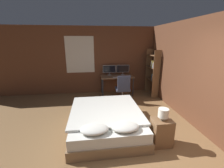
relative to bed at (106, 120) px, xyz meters
The scene contains 13 objects.
ground_plane 1.39m from the bed, 67.27° to the right, with size 20.00×20.00×0.00m, color brown.
wall_back 3.13m from the bed, 80.01° to the left, with size 12.00×0.08×2.70m.
wall_side_right 2.55m from the bed, ahead, with size 0.06×12.00×2.70m.
bed is the anchor object (origin of this frame).
nightstand 1.33m from the bed, 34.20° to the right, with size 0.40×0.35×0.59m.
bedside_lamp 1.41m from the bed, 34.20° to the right, with size 0.21×0.21×0.25m.
desk 2.61m from the bed, 74.37° to the left, with size 1.31×0.67×0.77m.
monitor_left 2.84m from the bed, 81.41° to the left, with size 0.53×0.16×0.41m.
monitor_right 2.98m from the bed, 70.20° to the left, with size 0.53×0.16×0.41m.
keyboard 2.41m from the bed, 72.85° to the left, with size 0.40×0.13×0.02m.
computer_mouse 2.51m from the bed, 66.38° to the left, with size 0.07×0.05×0.04m.
office_chair 1.94m from the bed, 65.94° to the left, with size 0.52×0.52×0.98m.
bookshelf 3.15m from the bed, 46.52° to the left, with size 0.27×0.78×1.82m.
Camera 1 is at (-0.84, -2.06, 2.15)m, focal length 24.00 mm.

